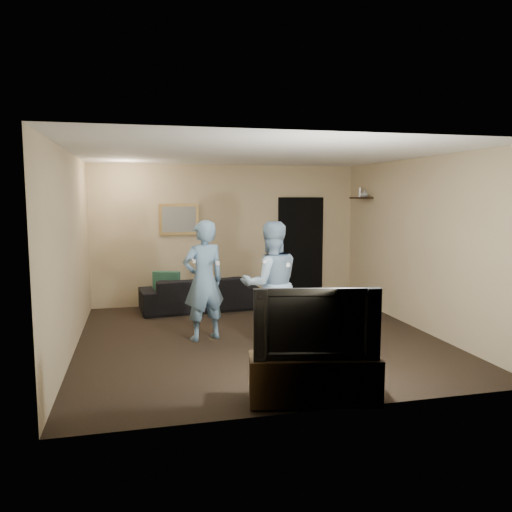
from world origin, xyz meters
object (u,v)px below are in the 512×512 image
object	(u,v)px
tv_console	(314,379)
television	(315,321)
sofa	(199,293)
wii_player_right	(271,284)
wii_player_left	(204,281)

from	to	relation	value
tv_console	television	xyz separation A→B (m)	(0.00, 0.00, 0.57)
sofa	wii_player_right	world-z (taller)	wii_player_right
wii_player_right	tv_console	bearing A→B (deg)	-92.39
sofa	tv_console	world-z (taller)	sofa
tv_console	television	bearing A→B (deg)	0.00
sofa	tv_console	distance (m)	4.37
tv_console	wii_player_left	distance (m)	2.63
wii_player_right	television	bearing A→B (deg)	-92.39
sofa	wii_player_left	size ratio (longest dim) A/B	1.20
sofa	wii_player_right	xyz separation A→B (m)	(0.69, -2.40, 0.55)
tv_console	television	world-z (taller)	television
wii_player_left	television	bearing A→B (deg)	-72.85
tv_console	wii_player_left	xyz separation A→B (m)	(-0.76, 2.45, 0.60)
television	wii_player_right	world-z (taller)	wii_player_right
sofa	tv_console	size ratio (longest dim) A/B	1.60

